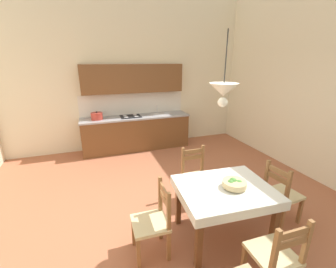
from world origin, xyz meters
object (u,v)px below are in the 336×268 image
Objects in this scene: dining_chair_window_side at (281,194)px; dining_chair_kitchen_side at (196,177)px; kitchen_cabinetry at (135,117)px; fruit_bowl at (234,184)px; dining_table at (224,196)px; pendant_lamp at (223,91)px; dining_chair_tv_side at (153,222)px; dining_chair_camera_side at (276,256)px.

dining_chair_window_side is 1.00× the size of dining_chair_kitchen_side.
kitchen_cabinetry reaches higher than fruit_bowl.
dining_table is at bearing -83.15° from kitchen_cabinetry.
pendant_lamp is at bearing 167.89° from dining_table.
kitchen_cabinetry is 3.01× the size of dining_chair_kitchen_side.
kitchen_cabinetry is at bearing 81.68° from dining_chair_tv_side.
dining_chair_camera_side is (0.05, -1.69, 0.00)m from dining_chair_kitchen_side.
kitchen_cabinetry is at bearing 96.41° from dining_chair_camera_side.
dining_chair_window_side is at bearing 2.75° from fruit_bowl.
dining_chair_camera_side is 1.76m from pendant_lamp.
dining_chair_tv_side is 1.00× the size of dining_chair_camera_side.
dining_chair_tv_side is at bearing 174.76° from fruit_bowl.
kitchen_cabinetry reaches higher than dining_chair_tv_side.
pendant_lamp is at bearing 160.07° from fruit_bowl.
kitchen_cabinetry reaches higher than dining_chair_camera_side.
dining_table is 1.34× the size of dining_chair_kitchen_side.
dining_chair_kitchen_side is at bearing 91.54° from dining_chair_camera_side.
dining_chair_tv_side is at bearing 178.41° from dining_chair_window_side.
dining_chair_kitchen_side and dining_chair_camera_side have the same top height.
dining_table is 0.98m from dining_chair_window_side.
dining_chair_tv_side is at bearing 138.94° from dining_chair_camera_side.
dining_chair_tv_side is 3.10× the size of fruit_bowl.
dining_chair_window_side is 3.10× the size of fruit_bowl.
kitchen_cabinetry is 4.44m from dining_chair_camera_side.
dining_chair_kitchen_side is at bearing 94.69° from fruit_bowl.
dining_chair_camera_side is (1.01, -0.88, 0.00)m from dining_chair_tv_side.
dining_chair_camera_side is 0.87m from fruit_bowl.
dining_chair_tv_side is at bearing 177.37° from dining_table.
fruit_bowl is (0.10, -0.05, 0.20)m from dining_table.
dining_table is 1.36m from pendant_lamp.
dining_chair_camera_side is at bearing -88.46° from dining_chair_kitchen_side.
dining_table is 1.55× the size of pendant_lamp.
dining_table is at bearing -12.11° from pendant_lamp.
dining_chair_window_side is 0.95m from fruit_bowl.
pendant_lamp reaches higher than kitchen_cabinetry.
dining_chair_tv_side reaches higher than fruit_bowl.
fruit_bowl is at bearing -85.31° from dining_chair_kitchen_side.
dining_chair_tv_side is at bearing -139.79° from dining_chair_kitchen_side.
kitchen_cabinetry is 3.72m from pendant_lamp.
dining_chair_kitchen_side is 3.10× the size of fruit_bowl.
dining_chair_window_side is 1.28m from dining_chair_kitchen_side.
dining_chair_tv_side reaches higher than dining_table.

